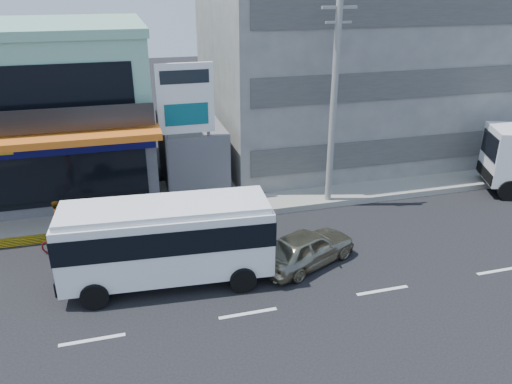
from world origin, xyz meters
TOP-DOWN VIEW (x-y plane):
  - ground at (0.00, 0.00)m, footprint 120.00×120.00m
  - sidewalk at (5.00, 9.50)m, footprint 70.00×5.00m
  - shop_building at (-8.00, 13.95)m, footprint 12.40×11.70m
  - concrete_building at (10.00, 15.00)m, footprint 16.00×12.00m
  - gap_structure at (0.00, 12.00)m, footprint 3.00×6.00m
  - satellite_dish at (0.00, 11.00)m, footprint 1.50×1.50m
  - billboard at (-0.50, 9.20)m, footprint 2.60×0.18m
  - utility_pole_near at (6.00, 7.40)m, footprint 1.60×0.30m
  - minibus at (-2.29, 2.66)m, footprint 7.62×3.06m
  - sedan at (3.00, 2.45)m, footprint 4.56×3.33m
  - motorcycle_rider at (-6.18, 5.80)m, footprint 1.94×1.07m

SIDE VIEW (x-z plane):
  - ground at x=0.00m, z-range 0.00..0.00m
  - sidewalk at x=5.00m, z-range 0.00..0.30m
  - sedan at x=3.00m, z-range 0.00..1.44m
  - motorcycle_rider at x=-6.18m, z-range -0.40..1.96m
  - gap_structure at x=0.00m, z-range 0.00..3.50m
  - minibus at x=-2.29m, z-range 0.30..3.43m
  - satellite_dish at x=0.00m, z-range 3.50..3.65m
  - shop_building at x=-8.00m, z-range 0.00..8.00m
  - billboard at x=-0.50m, z-range 1.48..8.38m
  - utility_pole_near at x=6.00m, z-range 0.15..10.15m
  - concrete_building at x=10.00m, z-range 0.00..14.00m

